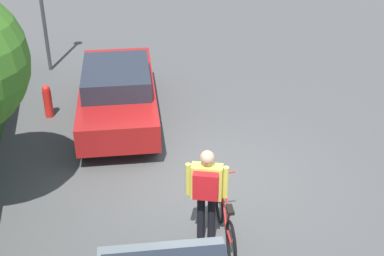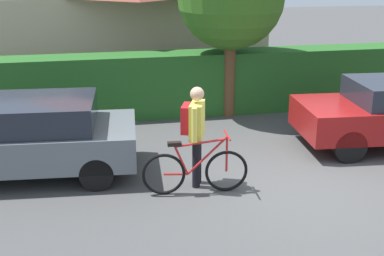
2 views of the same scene
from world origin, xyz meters
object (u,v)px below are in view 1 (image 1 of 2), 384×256
object	(u,v)px
bicycle	(225,220)
person_rider	(207,188)
fire_hydrant	(48,101)
parked_car_far	(118,91)

from	to	relation	value
bicycle	person_rider	size ratio (longest dim) A/B	1.02
bicycle	fire_hydrant	distance (m)	5.87
parked_car_far	bicycle	xyz separation A→B (m)	(-4.61, -1.35, -0.32)
bicycle	fire_hydrant	world-z (taller)	bicycle
parked_car_far	fire_hydrant	xyz separation A→B (m)	(0.46, 1.62, -0.30)
parked_car_far	bicycle	size ratio (longest dim) A/B	2.60
parked_car_far	person_rider	xyz separation A→B (m)	(-4.55, -1.04, 0.32)
parked_car_far	person_rider	size ratio (longest dim) A/B	2.64
person_rider	fire_hydrant	xyz separation A→B (m)	(5.01, 2.67, -0.62)
fire_hydrant	person_rider	bearing A→B (deg)	-151.99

